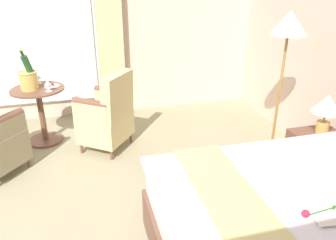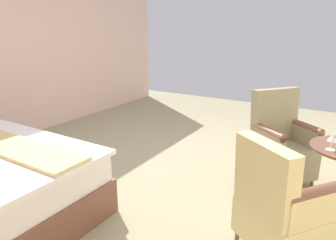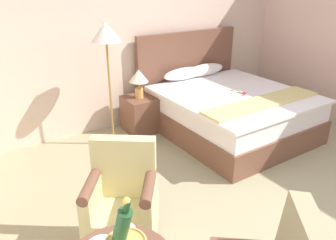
# 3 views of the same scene
# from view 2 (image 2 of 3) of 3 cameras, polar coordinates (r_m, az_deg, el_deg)

# --- Properties ---
(ground_plane) EXTENTS (8.09, 8.09, 0.00)m
(ground_plane) POSITION_cam_2_polar(r_m,az_deg,el_deg) (3.86, 0.40, -8.84)
(ground_plane) COLOR gray
(wall_far_side) EXTENTS (0.12, 6.71, 2.70)m
(wall_far_side) POSITION_cam_2_polar(r_m,az_deg,el_deg) (5.44, -25.73, 11.81)
(wall_far_side) COLOR beige
(wall_far_side) RESTS_ON ground
(wine_glass_near_bucket) EXTENTS (0.08, 0.08, 0.14)m
(wine_glass_near_bucket) POSITION_cam_2_polar(r_m,az_deg,el_deg) (2.81, 28.79, -3.20)
(wine_glass_near_bucket) COLOR white
(wine_glass_near_bucket) RESTS_ON side_table_round
(armchair_by_window) EXTENTS (0.74, 0.73, 0.96)m
(armchair_by_window) POSITION_cam_2_polar(r_m,az_deg,el_deg) (2.40, 20.29, -15.45)
(armchair_by_window) COLOR brown
(armchair_by_window) RESTS_ON ground
(armchair_facing_bed) EXTENTS (0.77, 0.78, 1.05)m
(armchair_facing_bed) POSITION_cam_2_polar(r_m,az_deg,el_deg) (3.57, 20.71, -4.61)
(armchair_facing_bed) COLOR brown
(armchair_facing_bed) RESTS_ON ground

